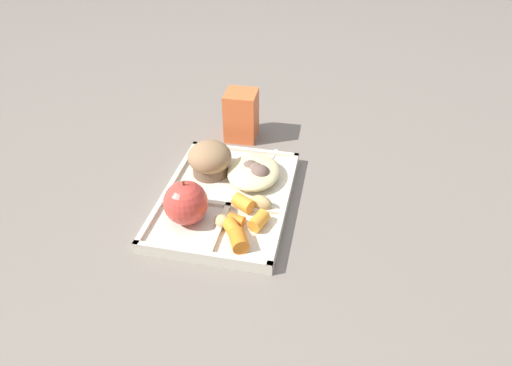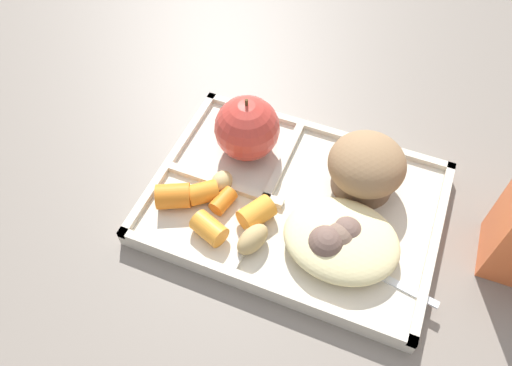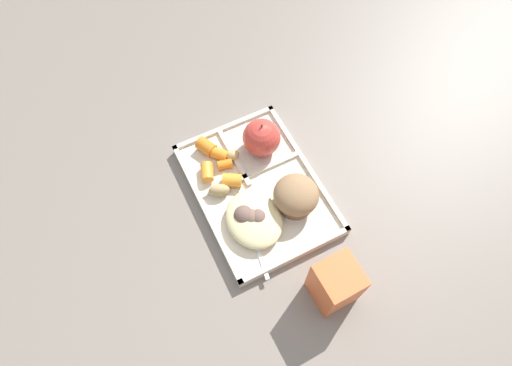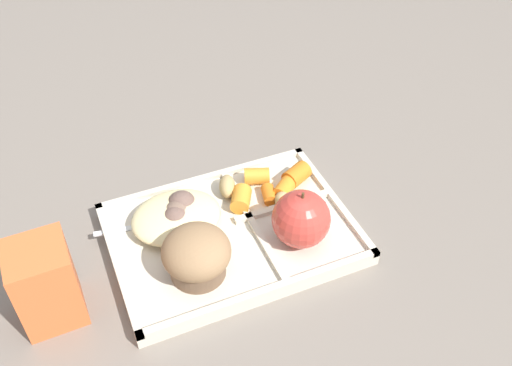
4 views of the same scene
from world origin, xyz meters
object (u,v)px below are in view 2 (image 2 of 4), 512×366
at_px(lunch_tray, 293,204).
at_px(green_apple, 247,128).
at_px(bran_muffin, 366,167).
at_px(plastic_fork, 362,266).

distance_m(lunch_tray, green_apple, 0.10).
relative_size(green_apple, bran_muffin, 0.98).
bearing_deg(green_apple, plastic_fork, -30.74).
bearing_deg(lunch_tray, bran_muffin, 37.04).
xyz_separation_m(bran_muffin, plastic_fork, (0.03, -0.10, -0.03)).
relative_size(bran_muffin, plastic_fork, 0.61).
height_order(lunch_tray, green_apple, green_apple).
height_order(lunch_tray, plastic_fork, lunch_tray).
bearing_deg(lunch_tray, green_apple, 147.59).
xyz_separation_m(lunch_tray, plastic_fork, (0.09, -0.05, 0.01)).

